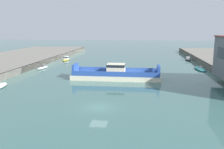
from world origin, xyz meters
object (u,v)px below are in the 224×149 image
(moored_boat_mid_left, at_px, (200,69))
(moored_boat_far_left, at_px, (66,59))
(moored_boat_near_right, at_px, (43,68))
(moored_boat_far_right, at_px, (188,59))
(chain_ferry, at_px, (116,74))

(moored_boat_mid_left, relative_size, moored_boat_far_left, 1.56)
(moored_boat_near_right, height_order, moored_boat_mid_left, moored_boat_near_right)
(moored_boat_near_right, bearing_deg, moored_boat_far_right, 28.27)
(chain_ferry, distance_m, moored_boat_far_right, 41.45)
(moored_boat_far_left, bearing_deg, moored_boat_mid_left, -17.39)
(moored_boat_mid_left, relative_size, moored_boat_far_right, 1.53)
(moored_boat_near_right, height_order, moored_boat_far_left, moored_boat_far_left)
(moored_boat_near_right, height_order, moored_boat_far_right, moored_boat_far_right)
(moored_boat_near_right, relative_size, moored_boat_far_right, 1.01)
(moored_boat_mid_left, xyz_separation_m, moored_boat_far_right, (0.21, 19.74, 0.21))
(chain_ferry, xyz_separation_m, moored_boat_near_right, (-22.49, 10.93, -0.79))
(chain_ferry, height_order, moored_boat_far_left, chain_ferry)
(chain_ferry, height_order, moored_boat_mid_left, chain_ferry)
(moored_boat_near_right, relative_size, moored_boat_mid_left, 0.66)
(moored_boat_far_left, distance_m, moored_boat_far_right, 44.07)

